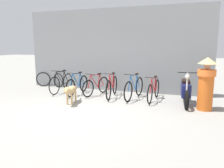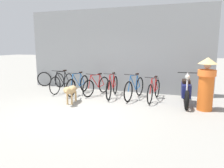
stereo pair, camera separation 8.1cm
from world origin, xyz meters
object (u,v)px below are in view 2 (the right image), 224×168
Objects in this scene: bicycle_0 at (62,83)px; person_in_robes at (206,82)px; stray_dog at (71,90)px; bicycle_1 at (78,85)px; bicycle_3 at (112,87)px; spare_tire_left at (59,80)px; spare_tire_right at (44,79)px; bicycle_4 at (134,88)px; bicycle_5 at (154,90)px; bicycle_2 at (97,86)px; motorcycle at (186,91)px.

bicycle_0 is 1.07× the size of person_in_robes.
bicycle_1 is at bearing -173.80° from stray_dog.
person_in_robes is (4.10, 0.67, 0.40)m from stray_dog.
person_in_robes is (3.14, -0.67, 0.46)m from bicycle_3.
bicycle_0 reaches higher than bicycle_3.
spare_tire_right is (-0.81, -0.00, 0.01)m from spare_tire_left.
person_in_robes reaches higher than stray_dog.
bicycle_4 is 2.70× the size of spare_tire_left.
bicycle_5 is at bearing 105.03° from stray_dog.
bicycle_0 is at bearing -43.10° from person_in_robes.
bicycle_4 is 1.04× the size of bicycle_5.
bicycle_4 is 1.14× the size of person_in_robes.
bicycle_3 is (0.68, -0.10, 0.03)m from bicycle_2.
bicycle_0 is 1.72m from spare_tire_right.
motorcycle is 1.25× the size of person_in_robes.
bicycle_2 is 0.89× the size of bicycle_3.
bicycle_3 is 1.13× the size of person_in_robes.
bicycle_4 reaches higher than bicycle_3.
person_in_robes is at bearing 71.24° from bicycle_3.
person_in_robes reaches higher than motorcycle.
spare_tire_left is (-1.46, 0.92, -0.03)m from bicycle_1.
bicycle_5 is at bearing -11.74° from spare_tire_left.
person_in_robes is (3.82, -0.77, 0.48)m from bicycle_2.
bicycle_2 reaches higher than spare_tire_right.
bicycle_2 is 1.47m from stray_dog.
person_in_robes reaches higher than spare_tire_right.
bicycle_2 is 2.34× the size of spare_tire_right.
bicycle_3 is at bearing -13.70° from spare_tire_right.
bicycle_1 is 4.63m from person_in_robes.
bicycle_2 is 1.27× the size of stray_dog.
bicycle_4 is 2.25m from stray_dog.
person_in_robes is 6.24m from spare_tire_left.
bicycle_3 is 1.03× the size of bicycle_5.
person_in_robes is at bearing 81.54° from bicycle_4.
stray_dog is at bearing 19.42° from bicycle_1.
bicycle_3 is 3.24m from person_in_robes.
person_in_robes reaches higher than bicycle_3.
motorcycle is 5.57m from spare_tire_left.
person_in_robes reaches higher than bicycle_0.
bicycle_0 reaches higher than bicycle_2.
person_in_robes reaches higher than bicycle_5.
motorcycle reaches higher than stray_dog.
bicycle_1 is at bearing 84.89° from bicycle_0.
bicycle_3 reaches higher than bicycle_2.
bicycle_1 is 2.96m from bicycle_5.
stray_dog is 0.79× the size of person_in_robes.
spare_tire_right is (-3.01, 0.80, -0.01)m from bicycle_2.
person_in_robes is 2.32× the size of spare_tire_right.
bicycle_1 is at bearing -81.37° from bicycle_4.
bicycle_1 is 1.12× the size of person_in_robes.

